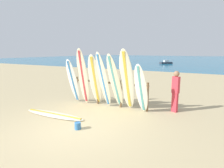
{
  "coord_description": "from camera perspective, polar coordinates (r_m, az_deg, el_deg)",
  "views": [
    {
      "loc": [
        3.62,
        -4.19,
        2.42
      ],
      "look_at": [
        -0.35,
        3.12,
        0.93
      ],
      "focal_mm": 29.67,
      "sensor_mm": 36.0,
      "label": 1
    }
  ],
  "objects": [
    {
      "name": "ground_plane",
      "position": [
        6.04,
        -11.59,
        -13.68
      ],
      "size": [
        120.0,
        120.0,
        0.0
      ],
      "primitive_type": "plane",
      "color": "tan"
    },
    {
      "name": "ocean_water",
      "position": [
        62.35,
        25.35,
        6.91
      ],
      "size": [
        120.0,
        80.0,
        0.01
      ],
      "primitive_type": "cube",
      "color": "#196B93",
      "rests_on": "ground"
    },
    {
      "name": "surfboard_rack",
      "position": [
        8.23,
        -1.0,
        -1.5
      ],
      "size": [
        3.67,
        0.09,
        1.19
      ],
      "color": "brown",
      "rests_on": "ground"
    },
    {
      "name": "surfboard_leaning_far_left",
      "position": [
        8.75,
        -11.9,
        0.86
      ],
      "size": [
        0.52,
        0.8,
        2.09
      ],
      "color": "white",
      "rests_on": "ground"
    },
    {
      "name": "surfboard_leaning_left",
      "position": [
        8.41,
        -8.91,
        2.2
      ],
      "size": [
        0.54,
        0.65,
        2.56
      ],
      "color": "beige",
      "rests_on": "ground"
    },
    {
      "name": "surfboard_leaning_center_left",
      "position": [
        8.14,
        -5.19,
        1.12
      ],
      "size": [
        0.7,
        0.97,
        2.3
      ],
      "color": "silver",
      "rests_on": "ground"
    },
    {
      "name": "surfboard_leaning_center",
      "position": [
        7.83,
        -2.65,
        1.18
      ],
      "size": [
        0.62,
        0.88,
        2.41
      ],
      "color": "beige",
      "rests_on": "ground"
    },
    {
      "name": "surfboard_leaning_center_right",
      "position": [
        7.57,
        0.94,
        0.63
      ],
      "size": [
        0.59,
        1.05,
        2.34
      ],
      "color": "beige",
      "rests_on": "ground"
    },
    {
      "name": "surfboard_leaning_right",
      "position": [
        7.35,
        4.66,
        1.06
      ],
      "size": [
        0.62,
        1.03,
        2.53
      ],
      "color": "silver",
      "rests_on": "ground"
    },
    {
      "name": "surfboard_leaning_far_right",
      "position": [
        7.16,
        8.98,
        -1.52
      ],
      "size": [
        0.58,
        0.8,
        1.98
      ],
      "color": "white",
      "rests_on": "ground"
    },
    {
      "name": "surfboard_lying_on_sand",
      "position": [
        7.47,
        -17.47,
        -8.97
      ],
      "size": [
        2.74,
        0.65,
        0.08
      ],
      "color": "silver",
      "rests_on": "ground"
    },
    {
      "name": "beachgoer_standing",
      "position": [
        7.74,
        19.0,
        -1.65
      ],
      "size": [
        0.31,
        0.25,
        1.66
      ],
      "color": "#D8333F",
      "rests_on": "ground"
    },
    {
      "name": "small_boat_offshore",
      "position": [
        37.33,
        16.29,
        6.37
      ],
      "size": [
        2.25,
        2.37,
        0.71
      ],
      "color": "#333842",
      "rests_on": "ocean_water"
    },
    {
      "name": "sand_bucket",
      "position": [
        6.04,
        -10.52,
        -12.55
      ],
      "size": [
        0.2,
        0.2,
        0.22
      ],
      "primitive_type": "cylinder",
      "color": "#3372B2",
      "rests_on": "ground"
    }
  ]
}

